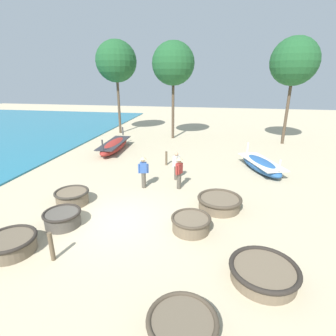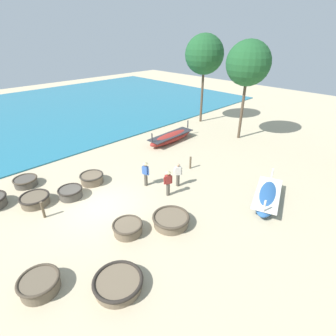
{
  "view_description": "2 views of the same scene",
  "coord_description": "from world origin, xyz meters",
  "views": [
    {
      "loc": [
        3.61,
        -8.55,
        5.44
      ],
      "look_at": [
        1.35,
        3.85,
        0.98
      ],
      "focal_mm": 28.0,
      "sensor_mm": 36.0,
      "label": 1
    },
    {
      "loc": [
        11.31,
        -5.65,
        8.81
      ],
      "look_at": [
        1.09,
        4.46,
        1.19
      ],
      "focal_mm": 28.0,
      "sensor_mm": 36.0,
      "label": 2
    }
  ],
  "objects": [
    {
      "name": "fisherman_standing_right",
      "position": [
        0.18,
        3.39,
        0.96
      ],
      "size": [
        0.52,
        0.36,
        1.67
      ],
      "color": "#4C473D",
      "rests_on": "ground"
    },
    {
      "name": "coracle_nearest",
      "position": [
        -1.92,
        -0.64,
        0.32
      ],
      "size": [
        1.42,
        1.42,
        0.59
      ],
      "color": "#4C473F",
      "rests_on": "ground"
    },
    {
      "name": "mooring_post_shoreline",
      "position": [
        0.65,
        7.14,
        0.45
      ],
      "size": [
        0.14,
        0.14,
        0.9
      ],
      "primitive_type": "cylinder",
      "color": "brown",
      "rests_on": "ground"
    },
    {
      "name": "mooring_post_inland",
      "position": [
        -1.13,
        -2.53,
        0.48
      ],
      "size": [
        0.14,
        0.14,
        0.97
      ],
      "primitive_type": "cylinder",
      "color": "brown",
      "rests_on": "ground"
    },
    {
      "name": "coracle_weathered",
      "position": [
        3.98,
        1.82,
        0.3
      ],
      "size": [
        1.91,
        1.91,
        0.54
      ],
      "color": "brown",
      "rests_on": "ground"
    },
    {
      "name": "coracle_upturned",
      "position": [
        5.18,
        -2.26,
        0.27
      ],
      "size": [
        1.94,
        1.94,
        0.48
      ],
      "color": "brown",
      "rests_on": "ground"
    },
    {
      "name": "long_boat_blue_hull",
      "position": [
        -3.88,
        9.77,
        0.4
      ],
      "size": [
        1.5,
        5.09,
        1.4
      ],
      "color": "maroon",
      "rests_on": "ground"
    },
    {
      "name": "coracle_front_left",
      "position": [
        3.17,
        -4.41,
        0.33
      ],
      "size": [
        1.56,
        1.56,
        0.6
      ],
      "color": "brown",
      "rests_on": "ground"
    },
    {
      "name": "long_boat_green_hull",
      "position": [
        6.45,
        7.14,
        0.37
      ],
      "size": [
        2.58,
        4.24,
        1.27
      ],
      "color": "#285693",
      "rests_on": "ground"
    },
    {
      "name": "ground_plane",
      "position": [
        0.0,
        0.0,
        0.0
      ],
      "size": [
        80.0,
        80.0,
        0.0
      ],
      "primitive_type": "plane",
      "color": "#BCAD8C"
    },
    {
      "name": "tree_center",
      "position": [
        9.27,
        14.46,
        6.45
      ],
      "size": [
        3.64,
        3.64,
        8.29
      ],
      "color": "#4C3D2D",
      "rests_on": "ground"
    },
    {
      "name": "fisherman_with_hat",
      "position": [
        1.96,
        3.6,
        0.96
      ],
      "size": [
        0.36,
        0.49,
        1.67
      ],
      "color": "#4C473D",
      "rests_on": "ground"
    },
    {
      "name": "coracle_far_right",
      "position": [
        -2.51,
        1.12,
        0.33
      ],
      "size": [
        1.51,
        1.51,
        0.61
      ],
      "color": "brown",
      "rests_on": "ground"
    },
    {
      "name": "coracle_far_left",
      "position": [
        -2.69,
        -2.4,
        0.3
      ],
      "size": [
        1.64,
        1.64,
        0.55
      ],
      "color": "brown",
      "rests_on": "ground"
    },
    {
      "name": "coracle_tilted",
      "position": [
        2.94,
        -0.11,
        0.31
      ],
      "size": [
        1.48,
        1.48,
        0.56
      ],
      "color": "brown",
      "rests_on": "ground"
    },
    {
      "name": "tree_tall_back",
      "position": [
        -5.74,
        16.18,
        6.67
      ],
      "size": [
        3.76,
        3.76,
        8.57
      ],
      "color": "#4C3D2D",
      "rests_on": "ground"
    },
    {
      "name": "fisherman_by_coracle",
      "position": [
        1.64,
        4.79,
        0.84
      ],
      "size": [
        0.38,
        0.44,
        1.57
      ],
      "color": "#4C473D",
      "rests_on": "ground"
    },
    {
      "name": "tree_rightmost",
      "position": [
        -0.19,
        14.85,
        6.38
      ],
      "size": [
        3.6,
        3.6,
        8.21
      ],
      "color": "#4C3D2D",
      "rests_on": "ground"
    }
  ]
}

